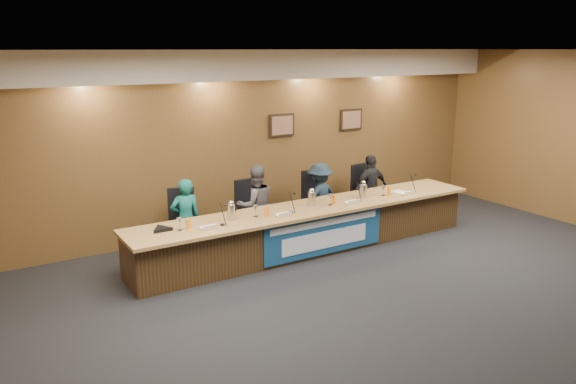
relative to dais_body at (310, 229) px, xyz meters
name	(u,v)px	position (x,y,z in m)	size (l,w,h in m)	color
floor	(413,305)	(0.00, -2.40, -0.35)	(10.00, 10.00, 0.00)	black
ceiling	(428,50)	(0.00, -2.40, 2.85)	(10.00, 8.00, 0.04)	silver
wall_back	(262,140)	(0.00, 1.60, 1.25)	(10.00, 0.04, 3.20)	brown
soffit	(268,64)	(0.00, 1.35, 2.60)	(10.00, 0.50, 0.50)	beige
dais_body	(310,229)	(0.00, 0.00, 0.00)	(6.00, 0.80, 0.70)	#3A2712
dais_top	(312,208)	(0.00, -0.05, 0.38)	(6.10, 0.95, 0.05)	olive
banner	(325,235)	(0.00, -0.41, 0.03)	(2.20, 0.02, 0.65)	navy
banner_text_upper	(326,223)	(0.00, -0.43, 0.23)	(2.00, 0.01, 0.10)	silver
banner_text_lower	(325,240)	(0.00, -0.43, -0.05)	(1.60, 0.01, 0.28)	silver
wall_photo_left	(282,125)	(0.40, 1.57, 1.50)	(0.52, 0.04, 0.42)	black
wall_photo_right	(351,120)	(2.00, 1.57, 1.50)	(0.52, 0.04, 0.42)	black
panelist_a	(186,219)	(-1.87, 0.70, 0.29)	(0.47, 0.31, 1.29)	#105B54
panelist_b	(256,205)	(-0.63, 0.70, 0.33)	(0.66, 0.52, 1.37)	#504F54
panelist_c	(320,198)	(0.67, 0.70, 0.28)	(0.81, 0.47, 1.26)	#162535
panelist_d	(371,188)	(1.84, 0.70, 0.30)	(0.76, 0.32, 1.30)	black
office_chair_a	(184,227)	(-1.87, 0.80, 0.13)	(0.48, 0.48, 0.08)	black
office_chair_b	(253,216)	(-0.63, 0.80, 0.13)	(0.48, 0.48, 0.08)	black
office_chair_c	(316,205)	(0.67, 0.80, 0.13)	(0.48, 0.48, 0.08)	black
office_chair_d	(367,196)	(1.84, 0.80, 0.13)	(0.48, 0.48, 0.08)	black
nameplate_a	(210,227)	(-1.89, -0.29, 0.45)	(0.24, 0.06, 0.09)	white
microphone_a	(222,225)	(-1.65, -0.19, 0.41)	(0.07, 0.07, 0.02)	black
juice_glass_a	(188,224)	(-2.13, -0.09, 0.47)	(0.06, 0.06, 0.15)	orange
water_glass_a	(180,224)	(-2.26, -0.09, 0.49)	(0.08, 0.08, 0.18)	silver
nameplate_b	(285,214)	(-0.67, -0.30, 0.45)	(0.24, 0.06, 0.09)	white
microphone_b	(291,212)	(-0.47, -0.16, 0.41)	(0.07, 0.07, 0.02)	black
juice_glass_b	(267,211)	(-0.88, -0.12, 0.47)	(0.06, 0.06, 0.15)	orange
water_glass_b	(256,211)	(-1.04, -0.07, 0.49)	(0.08, 0.08, 0.18)	silver
nameplate_c	(354,202)	(0.65, -0.29, 0.45)	(0.24, 0.06, 0.09)	white
microphone_c	(357,201)	(0.83, -0.17, 0.41)	(0.07, 0.07, 0.02)	black
juice_glass_c	(334,200)	(0.38, -0.10, 0.47)	(0.06, 0.06, 0.15)	orange
water_glass_c	(330,200)	(0.30, -0.12, 0.49)	(0.08, 0.08, 0.18)	silver
nameplate_d	(409,193)	(1.84, -0.33, 0.45)	(0.24, 0.06, 0.09)	white
microphone_d	(411,191)	(2.04, -0.16, 0.41)	(0.07, 0.07, 0.02)	black
juice_glass_d	(389,191)	(1.55, -0.13, 0.47)	(0.06, 0.06, 0.15)	orange
water_glass_d	(383,191)	(1.43, -0.12, 0.49)	(0.08, 0.08, 0.18)	silver
carafe_left	(231,212)	(-1.43, -0.02, 0.52)	(0.12, 0.12, 0.24)	silver
carafe_mid	(312,199)	(0.03, 0.02, 0.51)	(0.13, 0.13, 0.22)	silver
carafe_right	(363,191)	(1.06, -0.03, 0.51)	(0.13, 0.13, 0.23)	silver
speakerphone	(161,229)	(-2.48, 0.03, 0.43)	(0.32, 0.32, 0.05)	black
paper_stack	(400,192)	(1.85, -0.10, 0.40)	(0.22, 0.30, 0.01)	white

